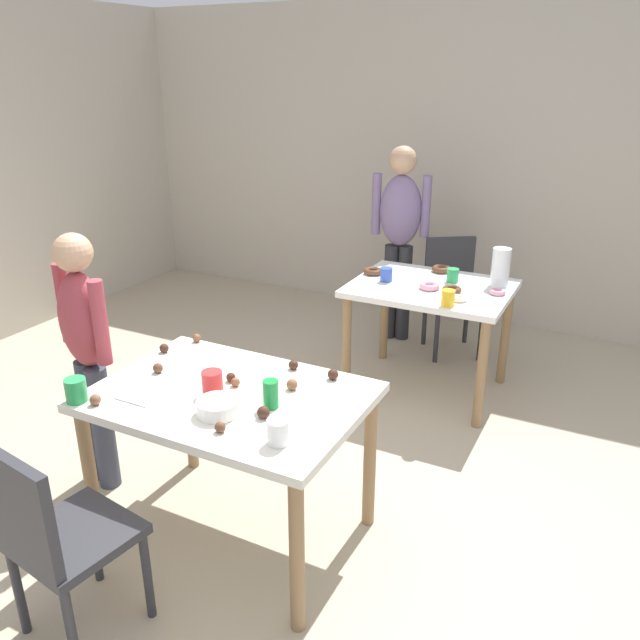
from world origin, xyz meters
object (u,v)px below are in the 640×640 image
soda_can (271,394)px  pitcher_far (501,267)px  mixing_bowl (218,407)px  dining_table_far (430,301)px  person_girl_near (86,343)px  person_adult_far (400,227)px  chair_near_table (54,533)px  dining_table_near (230,413)px  chair_far_table (452,288)px

soda_can → pitcher_far: size_ratio=0.49×
mixing_bowl → soda_can: bearing=42.1°
dining_table_far → person_girl_near: 2.16m
pitcher_far → person_adult_far: bearing=148.0°
person_adult_far → pitcher_far: size_ratio=6.18×
person_girl_near → mixing_bowl: bearing=-12.1°
soda_can → chair_near_table: bearing=-121.0°
dining_table_near → person_girl_near: 0.88m
dining_table_far → pitcher_far: size_ratio=4.07×
dining_table_near → soda_can: bearing=-5.5°
mixing_bowl → dining_table_near: bearing=110.8°
chair_far_table → soda_can: size_ratio=7.13×
chair_near_table → pitcher_far: (0.95, 2.80, 0.38)m
person_adult_far → mixing_bowl: 2.76m
soda_can → pitcher_far: pitcher_far is taller
chair_near_table → dining_table_far: bearing=77.8°
chair_far_table → mixing_bowl: 2.75m
soda_can → dining_table_near: bearing=174.5°
mixing_bowl → pitcher_far: 2.28m
dining_table_far → pitcher_far: (0.39, 0.20, 0.23)m
person_adult_far → mixing_bowl: person_adult_far is taller
dining_table_far → mixing_bowl: (-0.26, -1.99, 0.14)m
chair_far_table → person_adult_far: person_adult_far is taller
dining_table_near → dining_table_far: same height
dining_table_near → soda_can: (0.23, -0.02, 0.16)m
chair_near_table → mixing_bowl: bearing=64.3°
chair_near_table → soda_can: bearing=59.0°
chair_near_table → soda_can: (0.46, 0.77, 0.31)m
person_adult_far → chair_far_table: bearing=-1.8°
soda_can → pitcher_far: bearing=76.4°
dining_table_near → chair_far_table: 2.58m
chair_far_table → person_girl_near: bearing=-114.2°
soda_can → person_girl_near: bearing=177.3°
person_adult_far → soda_can: 2.63m
dining_table_far → soda_can: 1.85m
dining_table_near → soda_can: 0.28m
dining_table_near → mixing_bowl: mixing_bowl is taller
person_girl_near → person_adult_far: (0.69, 2.54, 0.12)m
chair_near_table → mixing_bowl: size_ratio=4.96×
soda_can → chair_far_table: bearing=89.0°
soda_can → dining_table_far: bearing=86.8°
chair_near_table → person_girl_near: (-0.63, 0.82, 0.30)m
dining_table_near → dining_table_far: bearing=79.8°
dining_table_near → pitcher_far: bearing=70.4°
chair_far_table → person_girl_near: size_ratio=0.64×
dining_table_near → person_girl_near: bearing=178.0°
dining_table_far → person_girl_near: person_girl_near is taller
mixing_bowl → chair_near_table: bearing=-115.7°
dining_table_far → person_adult_far: bearing=123.8°
mixing_bowl → pitcher_far: bearing=73.3°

